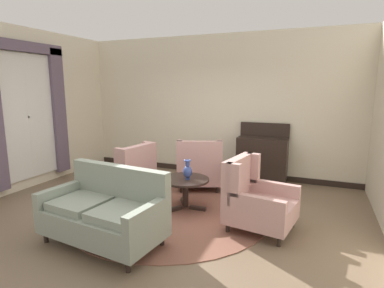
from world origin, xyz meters
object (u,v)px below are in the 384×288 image
at_px(armchair_beside_settee, 199,168).
at_px(armchair_near_sideboard, 129,176).
at_px(porcelain_vase, 188,171).
at_px(sideboard, 262,157).
at_px(coffee_table, 185,185).
at_px(armchair_foreground_right, 256,200).
at_px(side_table, 238,177).
at_px(settee, 105,213).

bearing_deg(armchair_beside_settee, armchair_near_sideboard, 25.40).
distance_m(porcelain_vase, sideboard, 2.18).
height_order(coffee_table, armchair_foreground_right, armchair_foreground_right).
height_order(armchair_foreground_right, armchair_beside_settee, same).
bearing_deg(coffee_table, armchair_near_sideboard, 177.60).
xyz_separation_m(side_table, sideboard, (0.22, 1.16, 0.14)).
distance_m(porcelain_vase, armchair_near_sideboard, 1.21).
xyz_separation_m(porcelain_vase, armchair_near_sideboard, (-1.19, 0.06, -0.23)).
xyz_separation_m(porcelain_vase, armchair_foreground_right, (1.17, -0.27, -0.24)).
bearing_deg(armchair_foreground_right, armchair_beside_settee, 54.96).
xyz_separation_m(coffee_table, side_table, (0.70, 0.81, -0.01)).
bearing_deg(sideboard, settee, -112.67).
relative_size(porcelain_vase, sideboard, 0.26).
distance_m(settee, armchair_beside_settee, 2.54).
relative_size(porcelain_vase, side_table, 0.48).
xyz_separation_m(armchair_beside_settee, sideboard, (1.08, 0.89, 0.12)).
xyz_separation_m(coffee_table, porcelain_vase, (0.05, -0.02, 0.25)).
relative_size(armchair_foreground_right, side_table, 1.51).
distance_m(armchair_beside_settee, side_table, 0.90).
bearing_deg(armchair_foreground_right, side_table, 34.91).
bearing_deg(armchair_near_sideboard, settee, 32.62).
bearing_deg(armchair_near_sideboard, side_table, 122.24).
bearing_deg(armchair_foreground_right, sideboard, 17.16).
height_order(porcelain_vase, settee, settee).
distance_m(armchair_foreground_right, armchair_beside_settee, 1.94).
height_order(porcelain_vase, side_table, porcelain_vase).
height_order(settee, armchair_foreground_right, armchair_foreground_right).
distance_m(porcelain_vase, side_table, 1.09).
distance_m(coffee_table, armchair_beside_settee, 1.09).
relative_size(armchair_foreground_right, armchair_near_sideboard, 1.00).
xyz_separation_m(armchair_foreground_right, side_table, (-0.52, 1.10, -0.02)).
distance_m(side_table, sideboard, 1.19).
bearing_deg(armchair_near_sideboard, armchair_foreground_right, 91.62).
bearing_deg(armchair_foreground_right, porcelain_vase, 86.67).
bearing_deg(porcelain_vase, armchair_near_sideboard, 176.93).
xyz_separation_m(armchair_foreground_right, sideboard, (-0.30, 2.26, 0.12)).
xyz_separation_m(armchair_near_sideboard, armchair_beside_settee, (0.97, 1.03, -0.01)).
distance_m(coffee_table, porcelain_vase, 0.26).
distance_m(settee, sideboard, 3.70).
bearing_deg(sideboard, armchair_near_sideboard, -136.83).
distance_m(porcelain_vase, settee, 1.55).
height_order(coffee_table, sideboard, sideboard).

